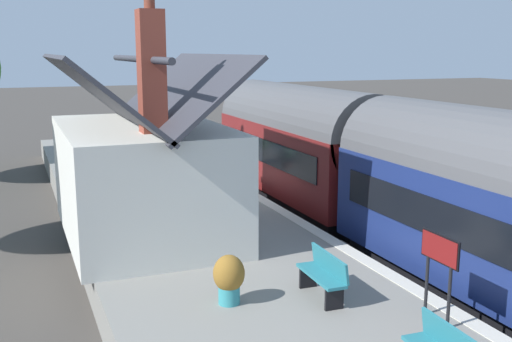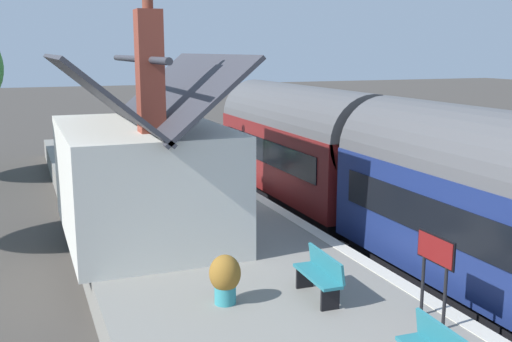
# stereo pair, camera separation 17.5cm
# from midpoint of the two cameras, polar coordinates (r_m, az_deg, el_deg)

# --- Properties ---
(ground_plane) EXTENTS (160.00, 160.00, 0.00)m
(ground_plane) POSITION_cam_midpoint_polar(r_m,az_deg,el_deg) (20.00, 3.17, -4.63)
(ground_plane) COLOR #423D38
(platform) EXTENTS (32.00, 6.02, 0.86)m
(platform) POSITION_cam_midpoint_polar(r_m,az_deg,el_deg) (18.59, -8.10, -4.59)
(platform) COLOR gray
(platform) RESTS_ON ground
(platform_edge_coping) EXTENTS (32.00, 0.36, 0.02)m
(platform_edge_coping) POSITION_cam_midpoint_polar(r_m,az_deg,el_deg) (19.32, 0.03, -2.53)
(platform_edge_coping) COLOR beige
(platform_edge_coping) RESTS_ON platform
(rail_near) EXTENTS (52.00, 0.08, 0.14)m
(rail_near) POSITION_cam_midpoint_polar(r_m,az_deg,el_deg) (20.70, 7.25, -3.95)
(rail_near) COLOR gray
(rail_near) RESTS_ON ground
(rail_far) EXTENTS (52.00, 0.08, 0.14)m
(rail_far) POSITION_cam_midpoint_polar(r_m,az_deg,el_deg) (20.06, 3.64, -4.38)
(rail_far) COLOR gray
(rail_far) RESTS_ON ground
(train) EXTENTS (18.33, 2.73, 4.32)m
(train) POSITION_cam_midpoint_polar(r_m,az_deg,el_deg) (17.09, 10.70, 0.08)
(train) COLOR black
(train) RESTS_ON ground
(station_building) EXTENTS (6.65, 4.10, 5.88)m
(station_building) POSITION_cam_midpoint_polar(r_m,az_deg,el_deg) (15.61, -10.92, -0.26)
(station_building) COLOR silver
(station_building) RESTS_ON platform
(bench_platform_end) EXTENTS (1.41, 0.46, 0.88)m
(bench_platform_end) POSITION_cam_midpoint_polar(r_m,az_deg,el_deg) (23.86, -9.79, 1.12)
(bench_platform_end) COLOR #26727F
(bench_platform_end) RESTS_ON platform
(bench_mid_platform) EXTENTS (1.41, 0.48, 0.88)m
(bench_mid_platform) POSITION_cam_midpoint_polar(r_m,az_deg,el_deg) (11.67, 5.98, -9.62)
(bench_mid_platform) COLOR #26727F
(bench_mid_platform) RESTS_ON platform
(planter_edge_far) EXTENTS (0.49, 0.49, 0.83)m
(planter_edge_far) POSITION_cam_midpoint_polar(r_m,az_deg,el_deg) (22.66, -7.55, 0.59)
(planter_edge_far) COLOR #9E5138
(planter_edge_far) RESTS_ON platform
(planter_corner_building) EXTENTS (0.59, 0.59, 0.94)m
(planter_corner_building) POSITION_cam_midpoint_polar(r_m,az_deg,el_deg) (11.36, -3.01, -9.98)
(planter_corner_building) COLOR teal
(planter_corner_building) RESTS_ON platform
(planter_under_sign) EXTENTS (0.53, 0.53, 0.85)m
(planter_under_sign) POSITION_cam_midpoint_polar(r_m,az_deg,el_deg) (22.38, -14.19, 0.19)
(planter_under_sign) COLOR gray
(planter_under_sign) RESTS_ON platform
(planter_bench_right) EXTENTS (0.47, 0.47, 0.80)m
(planter_bench_right) POSITION_cam_midpoint_polar(r_m,az_deg,el_deg) (25.56, -9.91, 1.59)
(planter_bench_right) COLOR gray
(planter_bench_right) RESTS_ON platform
(lamp_post_platform) EXTENTS (0.32, 0.50, 3.32)m
(lamp_post_platform) POSITION_cam_midpoint_polar(r_m,az_deg,el_deg) (21.62, -5.43, 5.20)
(lamp_post_platform) COLOR black
(lamp_post_platform) RESTS_ON platform
(station_sign_board) EXTENTS (0.96, 0.06, 1.57)m
(station_sign_board) POSITION_cam_midpoint_polar(r_m,az_deg,el_deg) (10.84, 16.49, -7.70)
(station_sign_board) COLOR black
(station_sign_board) RESTS_ON platform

